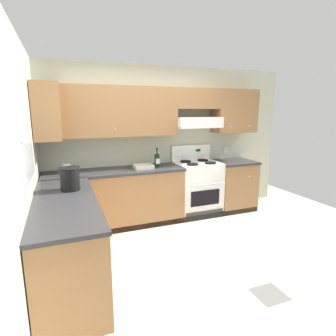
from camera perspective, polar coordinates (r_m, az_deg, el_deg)
name	(u,v)px	position (r m, az deg, el deg)	size (l,w,h in m)	color
ground_plane	(175,257)	(3.69, 1.36, -17.77)	(7.04, 7.04, 0.00)	beige
floor_accent_tile	(270,294)	(3.24, 20.12, -23.12)	(0.30, 0.30, 0.01)	slate
wall_back	(162,130)	(4.79, -1.25, 7.71)	(4.68, 0.57, 2.55)	#B7BAA3
wall_left	(25,157)	(3.24, -27.23, 2.00)	(0.47, 4.00, 2.55)	#B7BAA3
counter_back_run	(150,195)	(4.61, -3.80, -5.51)	(3.60, 0.65, 0.91)	olive
counter_left_run	(68,241)	(3.25, -19.82, -13.83)	(0.63, 1.91, 0.91)	olive
stove	(197,188)	(4.94, 6.02, -4.03)	(0.76, 0.62, 1.20)	white
wine_bottle	(157,159)	(4.55, -2.26, 1.82)	(0.08, 0.08, 0.31)	black
bowl	(143,167)	(4.43, -5.08, 0.16)	(0.29, 0.25, 0.06)	beige
bucket	(70,178)	(3.40, -19.51, -2.00)	(0.23, 0.23, 0.27)	black
paper_towel_roll	(67,168)	(4.37, -20.09, -0.04)	(0.11, 0.11, 0.14)	white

